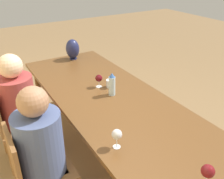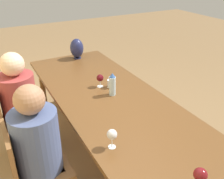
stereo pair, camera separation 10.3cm
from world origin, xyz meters
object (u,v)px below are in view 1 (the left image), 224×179
Objects in this scene: wine_glass_1 at (208,172)px; person_far at (20,107)px; wine_glass_0 at (99,78)px; chair_far at (15,123)px; person_near at (43,151)px; vase at (73,49)px; chair_near at (36,171)px; wine_glass_2 at (117,135)px; water_bottle at (112,84)px; water_tumbler at (110,84)px.

person_far is (1.68, 0.72, -0.21)m from wine_glass_1.
chair_far is at bearing 78.29° from wine_glass_0.
wine_glass_1 is 1.19m from person_near.
vase reaches higher than wine_glass_0.
wine_glass_0 is at bearing -101.71° from chair_far.
wine_glass_0 is 0.16× the size of chair_near.
wine_glass_2 is at bearing 166.28° from vase.
chair_far is at bearing 90.00° from person_far.
wine_glass_2 is 0.13× the size of person_near.
water_bottle is 1.05m from chair_near.
water_tumbler is 1.44m from wine_glass_1.
wine_glass_0 is 1.49m from wine_glass_1.
water_bottle is at bearing 156.83° from water_tumbler.
person_far is at bearing 74.37° from water_tumbler.
vase is at bearing -30.94° from person_near.
chair_near is at bearing 57.07° from wine_glass_2.
water_bottle is 1.70× the size of wine_glass_0.
person_near is at bearing 52.58° from wine_glass_2.
wine_glass_1 is (-1.42, 0.18, 0.07)m from water_tumbler.
person_near is (0.00, -0.08, 0.16)m from chair_near.
wine_glass_1 is (-1.27, 0.11, -0.00)m from water_bottle.
chair_near is 0.76m from chair_far.
vase is 0.31× the size of chair_near.
wine_glass_1 is at bearing -141.74° from person_near.
water_tumbler is 0.13m from wine_glass_0.
chair_near is at bearing 146.82° from vase.
chair_near is (-1.51, 0.98, -0.40)m from vase.
chair_far is at bearing 66.09° from water_bottle.
wine_glass_2 is at bearing -154.26° from chair_far.
chair_near is 0.73× the size of person_far.
water_tumbler is at bearing -7.03° from wine_glass_1.
vase is at bearing -50.44° from person_far.
water_tumbler is 0.07× the size of person_near.
person_near reaches higher than vase.
chair_near reaches higher than water_tumbler.
water_bottle is 0.20× the size of person_near.
wine_glass_1 reaches higher than wine_glass_0.
wine_glass_1 is 1.27m from chair_near.
wine_glass_0 is 1.11m from chair_near.
person_far is (0.25, 0.90, -0.14)m from water_tumbler.
water_bottle is 0.93m from person_near.
wine_glass_0 is at bearing -3.10° from wine_glass_1.
wine_glass_2 reaches higher than chair_near.
person_near and person_far have the same top height.
person_near is (0.35, 0.45, -0.21)m from wine_glass_2.
vase is at bearing -3.54° from water_bottle.
water_bottle is 0.86× the size of vase.
vase is at bearing -52.85° from chair_far.
wine_glass_1 is 1.90m from chair_far.
water_tumbler is 0.56× the size of wine_glass_2.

